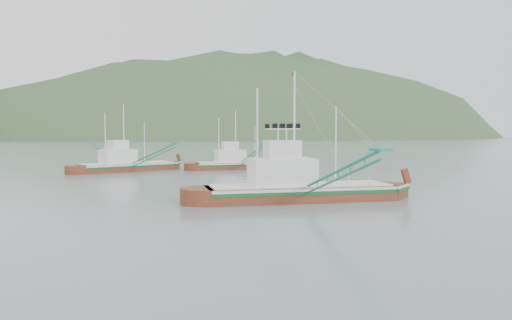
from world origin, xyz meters
TOP-DOWN VIEW (x-y plane):
  - ground at (0.00, 0.00)m, footprint 1200.00×1200.00m
  - main_boat at (1.30, 1.02)m, footprint 16.32×27.98m
  - bg_boat_right at (12.96, 35.67)m, footprint 13.88×24.11m
  - bg_boat_far at (-3.31, 39.76)m, footprint 14.92×25.74m
  - headland_right at (240.00, 430.00)m, footprint 684.00×432.00m
  - ridge_distant at (30.00, 560.00)m, footprint 960.00×400.00m

SIDE VIEW (x-z plane):
  - ground at x=0.00m, z-range 0.00..0.00m
  - headland_right at x=240.00m, z-range -153.00..153.00m
  - ridge_distant at x=30.00m, z-range -120.00..120.00m
  - bg_boat_right at x=12.96m, z-range -3.24..6.62m
  - bg_boat_far at x=-3.31m, z-range -3.39..7.19m
  - main_boat at x=1.30m, z-range -3.58..7.98m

